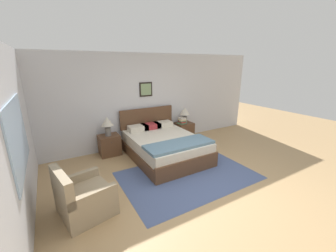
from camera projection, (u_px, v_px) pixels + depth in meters
name	position (u px, v px, depth m)	size (l,w,h in m)	color
ground_plane	(205.00, 190.00, 3.92)	(16.00, 16.00, 0.00)	tan
wall_back	(143.00, 101.00, 5.88)	(7.93, 0.09, 2.60)	silver
wall_left	(20.00, 128.00, 3.33)	(0.08, 5.20, 2.60)	silver
area_rug_main	(188.00, 175.00, 4.43)	(2.78, 1.86, 0.01)	#47567F
bed	(164.00, 145.00, 5.27)	(1.62, 2.15, 1.10)	brown
armchair	(83.00, 198.00, 3.24)	(0.88, 0.91, 0.83)	#998466
nightstand_near_window	(110.00, 145.00, 5.40)	(0.52, 0.46, 0.53)	brown
nightstand_by_door	(184.00, 131.00, 6.53)	(0.52, 0.46, 0.53)	brown
table_lamp_near_window	(107.00, 123.00, 5.21)	(0.31, 0.31, 0.49)	slate
table_lamp_by_door	(185.00, 113.00, 6.35)	(0.31, 0.31, 0.49)	slate
book_thick_bottom	(182.00, 123.00, 6.36)	(0.26, 0.25, 0.04)	#4C7551
book_hardcover_middle	(182.00, 122.00, 6.34)	(0.17, 0.23, 0.04)	#B7332D
book_novel_upper	(182.00, 121.00, 6.33)	(0.23, 0.26, 0.03)	#4C7551
book_slim_near_top	(182.00, 119.00, 6.32)	(0.21, 0.23, 0.04)	beige
book_paperback_top	(182.00, 118.00, 6.31)	(0.17, 0.21, 0.04)	silver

